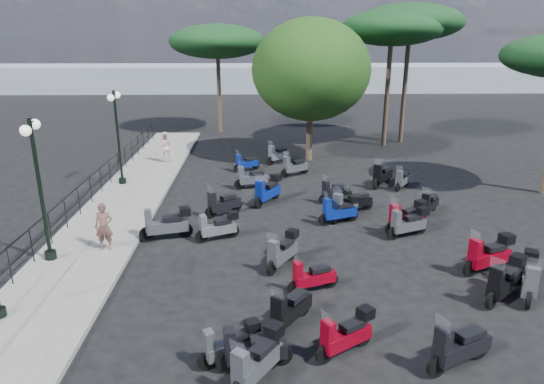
{
  "coord_description": "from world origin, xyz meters",
  "views": [
    {
      "loc": [
        -0.85,
        -15.66,
        6.88
      ],
      "look_at": [
        -0.38,
        1.47,
        1.2
      ],
      "focal_mm": 32.0,
      "sensor_mm": 36.0,
      "label": 1
    }
  ],
  "objects_px": {
    "scooter_29": "(382,176)",
    "scooter_11": "(278,155)",
    "scooter_19": "(489,255)",
    "scooter_9": "(268,191)",
    "scooter_2": "(218,227)",
    "scooter_26": "(529,278)",
    "scooter_14": "(312,277)",
    "scooter_4": "(223,204)",
    "scooter_17": "(294,167)",
    "scooter_6": "(257,361)",
    "pine_1": "(410,22)",
    "scooter_27": "(408,223)",
    "scooter_8": "(283,252)",
    "scooter_28": "(429,204)",
    "scooter_5": "(246,163)",
    "scooter_3": "(166,224)",
    "scooter_7": "(290,310)",
    "scooter_12": "(346,335)",
    "pine_2": "(217,42)",
    "scooter_0": "(252,350)",
    "woman": "(104,227)",
    "scooter_16": "(356,202)",
    "scooter_10": "(251,178)",
    "scooter_13": "(459,348)",
    "scooter_15": "(344,206)",
    "scooter_22": "(334,192)",
    "broadleaf_tree": "(311,70)",
    "scooter_23": "(403,180)",
    "pedestrian_far": "(165,147)",
    "pine_0": "(392,28)",
    "scooter_21": "(339,211)",
    "scooter_1": "(230,345)",
    "lamp_post_1": "(39,182)",
    "scooter_25": "(505,281)"
  },
  "relations": [
    {
      "from": "broadleaf_tree",
      "to": "scooter_23",
      "type": "bearing_deg",
      "value": -55.69
    },
    {
      "from": "scooter_6",
      "to": "woman",
      "type": "bearing_deg",
      "value": -16.57
    },
    {
      "from": "scooter_7",
      "to": "scooter_29",
      "type": "bearing_deg",
      "value": -77.3
    },
    {
      "from": "scooter_22",
      "to": "scooter_13",
      "type": "bearing_deg",
      "value": 158.02
    },
    {
      "from": "scooter_8",
      "to": "scooter_28",
      "type": "bearing_deg",
      "value": -111.7
    },
    {
      "from": "woman",
      "to": "pine_2",
      "type": "xyz_separation_m",
      "value": [
        2.22,
        20.13,
        5.31
      ]
    },
    {
      "from": "scooter_6",
      "to": "scooter_19",
      "type": "relative_size",
      "value": 0.86
    },
    {
      "from": "scooter_29",
      "to": "pine_2",
      "type": "distance_m",
      "value": 16.71
    },
    {
      "from": "scooter_26",
      "to": "pine_2",
      "type": "relative_size",
      "value": 0.23
    },
    {
      "from": "scooter_7",
      "to": "scooter_11",
      "type": "relative_size",
      "value": 1.08
    },
    {
      "from": "scooter_19",
      "to": "scooter_9",
      "type": "bearing_deg",
      "value": 22.35
    },
    {
      "from": "woman",
      "to": "scooter_16",
      "type": "distance_m",
      "value": 9.55
    },
    {
      "from": "scooter_16",
      "to": "scooter_22",
      "type": "bearing_deg",
      "value": 2.04
    },
    {
      "from": "scooter_0",
      "to": "scooter_26",
      "type": "relative_size",
      "value": 0.99
    },
    {
      "from": "scooter_2",
      "to": "scooter_26",
      "type": "height_order",
      "value": "scooter_26"
    },
    {
      "from": "scooter_14",
      "to": "scooter_16",
      "type": "height_order",
      "value": "scooter_16"
    },
    {
      "from": "scooter_13",
      "to": "scooter_26",
      "type": "distance_m",
      "value": 4.2
    },
    {
      "from": "lamp_post_1",
      "to": "broadleaf_tree",
      "type": "height_order",
      "value": "broadleaf_tree"
    },
    {
      "from": "scooter_10",
      "to": "scooter_11",
      "type": "xyz_separation_m",
      "value": [
        1.39,
        4.48,
        -0.01
      ]
    },
    {
      "from": "scooter_5",
      "to": "scooter_11",
      "type": "height_order",
      "value": "scooter_11"
    },
    {
      "from": "scooter_7",
      "to": "scooter_21",
      "type": "xyz_separation_m",
      "value": [
        2.28,
        6.72,
        0.03
      ]
    },
    {
      "from": "scooter_4",
      "to": "scooter_17",
      "type": "height_order",
      "value": "scooter_17"
    },
    {
      "from": "scooter_12",
      "to": "pine_0",
      "type": "xyz_separation_m",
      "value": [
        6.0,
        20.77,
        6.59
      ]
    },
    {
      "from": "scooter_5",
      "to": "scooter_13",
      "type": "xyz_separation_m",
      "value": [
        4.9,
        -15.64,
        0.09
      ]
    },
    {
      "from": "scooter_10",
      "to": "broadleaf_tree",
      "type": "xyz_separation_m",
      "value": [
        3.18,
        5.25,
        4.46
      ]
    },
    {
      "from": "scooter_29",
      "to": "scooter_11",
      "type": "bearing_deg",
      "value": -6.48
    },
    {
      "from": "scooter_15",
      "to": "scooter_29",
      "type": "distance_m",
      "value": 4.75
    },
    {
      "from": "scooter_3",
      "to": "scooter_14",
      "type": "distance_m",
      "value": 5.96
    },
    {
      "from": "scooter_11",
      "to": "scooter_3",
      "type": "bearing_deg",
      "value": 114.46
    },
    {
      "from": "scooter_1",
      "to": "pine_2",
      "type": "bearing_deg",
      "value": -20.24
    },
    {
      "from": "scooter_17",
      "to": "scooter_13",
      "type": "bearing_deg",
      "value": 155.64
    },
    {
      "from": "broadleaf_tree",
      "to": "scooter_3",
      "type": "bearing_deg",
      "value": -118.93
    },
    {
      "from": "pedestrian_far",
      "to": "scooter_5",
      "type": "distance_m",
      "value": 4.7
    },
    {
      "from": "scooter_15",
      "to": "scooter_29",
      "type": "relative_size",
      "value": 0.94
    },
    {
      "from": "scooter_0",
      "to": "scooter_12",
      "type": "relative_size",
      "value": 1.16
    },
    {
      "from": "scooter_9",
      "to": "scooter_12",
      "type": "height_order",
      "value": "scooter_9"
    },
    {
      "from": "scooter_9",
      "to": "scooter_25",
      "type": "height_order",
      "value": "scooter_25"
    },
    {
      "from": "scooter_15",
      "to": "scooter_25",
      "type": "height_order",
      "value": "scooter_25"
    },
    {
      "from": "scooter_6",
      "to": "pine_1",
      "type": "relative_size",
      "value": 0.18
    },
    {
      "from": "scooter_17",
      "to": "scooter_19",
      "type": "relative_size",
      "value": 0.84
    },
    {
      "from": "scooter_5",
      "to": "scooter_9",
      "type": "xyz_separation_m",
      "value": [
        1.04,
        -5.01,
        0.14
      ]
    },
    {
      "from": "scooter_14",
      "to": "scooter_19",
      "type": "xyz_separation_m",
      "value": [
        5.39,
        1.01,
        0.13
      ]
    },
    {
      "from": "scooter_7",
      "to": "scooter_12",
      "type": "relative_size",
      "value": 1.01
    },
    {
      "from": "pine_2",
      "to": "scooter_5",
      "type": "bearing_deg",
      "value": -78.59
    },
    {
      "from": "broadleaf_tree",
      "to": "pine_1",
      "type": "height_order",
      "value": "pine_1"
    },
    {
      "from": "scooter_5",
      "to": "scooter_9",
      "type": "height_order",
      "value": "scooter_9"
    },
    {
      "from": "scooter_4",
      "to": "scooter_11",
      "type": "xyz_separation_m",
      "value": [
        2.47,
        7.9,
        -0.0
      ]
    },
    {
      "from": "scooter_26",
      "to": "scooter_27",
      "type": "distance_m",
      "value": 4.61
    },
    {
      "from": "scooter_5",
      "to": "scooter_9",
      "type": "bearing_deg",
      "value": 162.87
    },
    {
      "from": "scooter_27",
      "to": "broadleaf_tree",
      "type": "height_order",
      "value": "broadleaf_tree"
    }
  ]
}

